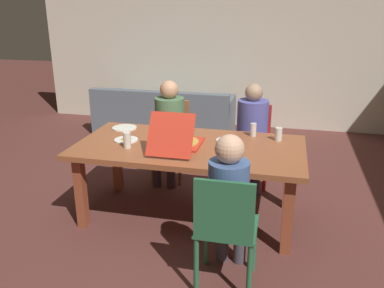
{
  "coord_description": "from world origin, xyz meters",
  "views": [
    {
      "loc": [
        0.83,
        -3.43,
        1.99
      ],
      "look_at": [
        0.0,
        0.1,
        0.72
      ],
      "focal_mm": 37.53,
      "sensor_mm": 36.0,
      "label": 1
    }
  ],
  "objects_px": {
    "person_2": "(252,127)",
    "plate_1": "(229,140)",
    "person_1": "(169,122)",
    "drinking_glass_2": "(223,146)",
    "plate_0": "(126,139)",
    "dining_table": "(190,153)",
    "pizza_box_0": "(178,141)",
    "plate_2": "(124,128)",
    "drinking_glass_1": "(127,140)",
    "chair_0": "(226,227)",
    "chair_1": "(172,135)",
    "drinking_glass_3": "(253,130)",
    "person_0": "(229,196)",
    "chair_2": "(252,139)",
    "couch": "(164,116)",
    "drinking_glass_0": "(278,134)"
  },
  "relations": [
    {
      "from": "person_2",
      "to": "plate_1",
      "type": "bearing_deg",
      "value": -102.84
    },
    {
      "from": "person_1",
      "to": "drinking_glass_2",
      "type": "height_order",
      "value": "person_1"
    },
    {
      "from": "plate_0",
      "to": "drinking_glass_2",
      "type": "height_order",
      "value": "drinking_glass_2"
    },
    {
      "from": "person_1",
      "to": "person_2",
      "type": "relative_size",
      "value": 1.01
    },
    {
      "from": "dining_table",
      "to": "person_1",
      "type": "bearing_deg",
      "value": 118.69
    },
    {
      "from": "pizza_box_0",
      "to": "plate_2",
      "type": "xyz_separation_m",
      "value": [
        -0.7,
        0.42,
        -0.05
      ]
    },
    {
      "from": "drinking_glass_1",
      "to": "chair_0",
      "type": "bearing_deg",
      "value": -37.32
    },
    {
      "from": "chair_1",
      "to": "drinking_glass_1",
      "type": "xyz_separation_m",
      "value": [
        -0.09,
        -1.16,
        0.31
      ]
    },
    {
      "from": "pizza_box_0",
      "to": "chair_1",
      "type": "bearing_deg",
      "value": 109.18
    },
    {
      "from": "plate_2",
      "to": "drinking_glass_3",
      "type": "height_order",
      "value": "drinking_glass_3"
    },
    {
      "from": "drinking_glass_1",
      "to": "drinking_glass_2",
      "type": "xyz_separation_m",
      "value": [
        0.87,
        0.1,
        -0.02
      ]
    },
    {
      "from": "drinking_glass_2",
      "to": "drinking_glass_3",
      "type": "distance_m",
      "value": 0.56
    },
    {
      "from": "plate_2",
      "to": "drinking_glass_2",
      "type": "xyz_separation_m",
      "value": [
        1.13,
        -0.46,
        0.04
      ]
    },
    {
      "from": "chair_0",
      "to": "plate_2",
      "type": "distance_m",
      "value": 1.88
    },
    {
      "from": "dining_table",
      "to": "drinking_glass_2",
      "type": "relative_size",
      "value": 20.96
    },
    {
      "from": "plate_0",
      "to": "dining_table",
      "type": "bearing_deg",
      "value": 1.11
    },
    {
      "from": "dining_table",
      "to": "person_2",
      "type": "bearing_deg",
      "value": 60.29
    },
    {
      "from": "person_0",
      "to": "person_2",
      "type": "xyz_separation_m",
      "value": [
        0.0,
        1.72,
        0.01
      ]
    },
    {
      "from": "chair_2",
      "to": "couch",
      "type": "distance_m",
      "value": 2.19
    },
    {
      "from": "person_2",
      "to": "plate_0",
      "type": "relative_size",
      "value": 5.15
    },
    {
      "from": "chair_0",
      "to": "chair_1",
      "type": "relative_size",
      "value": 1.0
    },
    {
      "from": "person_1",
      "to": "chair_2",
      "type": "xyz_separation_m",
      "value": [
        0.94,
        0.21,
        -0.2
      ]
    },
    {
      "from": "chair_1",
      "to": "plate_0",
      "type": "xyz_separation_m",
      "value": [
        -0.18,
        -0.96,
        0.25
      ]
    },
    {
      "from": "chair_0",
      "to": "couch",
      "type": "bearing_deg",
      "value": 113.44
    },
    {
      "from": "chair_1",
      "to": "drinking_glass_1",
      "type": "bearing_deg",
      "value": -94.4
    },
    {
      "from": "person_0",
      "to": "person_2",
      "type": "height_order",
      "value": "person_2"
    },
    {
      "from": "dining_table",
      "to": "drinking_glass_0",
      "type": "xyz_separation_m",
      "value": [
        0.8,
        0.32,
        0.15
      ]
    },
    {
      "from": "person_1",
      "to": "pizza_box_0",
      "type": "xyz_separation_m",
      "value": [
        0.35,
        -0.88,
        0.09
      ]
    },
    {
      "from": "pizza_box_0",
      "to": "plate_1",
      "type": "xyz_separation_m",
      "value": [
        0.43,
        0.26,
        -0.04
      ]
    },
    {
      "from": "person_0",
      "to": "chair_2",
      "type": "relative_size",
      "value": 1.31
    },
    {
      "from": "chair_1",
      "to": "drinking_glass_3",
      "type": "relative_size",
      "value": 6.98
    },
    {
      "from": "dining_table",
      "to": "plate_0",
      "type": "bearing_deg",
      "value": -178.89
    },
    {
      "from": "person_1",
      "to": "drinking_glass_3",
      "type": "distance_m",
      "value": 1.08
    },
    {
      "from": "person_0",
      "to": "chair_2",
      "type": "height_order",
      "value": "person_0"
    },
    {
      "from": "drinking_glass_2",
      "to": "couch",
      "type": "relative_size",
      "value": 0.05
    },
    {
      "from": "drinking_glass_0",
      "to": "drinking_glass_3",
      "type": "xyz_separation_m",
      "value": [
        -0.25,
        0.08,
        0.0
      ]
    },
    {
      "from": "person_1",
      "to": "couch",
      "type": "height_order",
      "value": "person_1"
    },
    {
      "from": "chair_0",
      "to": "person_0",
      "type": "height_order",
      "value": "person_0"
    },
    {
      "from": "chair_2",
      "to": "plate_1",
      "type": "relative_size",
      "value": 3.6
    },
    {
      "from": "person_2",
      "to": "plate_0",
      "type": "bearing_deg",
      "value": -141.76
    },
    {
      "from": "plate_2",
      "to": "drinking_glass_0",
      "type": "xyz_separation_m",
      "value": [
        1.6,
        -0.03,
        0.06
      ]
    },
    {
      "from": "drinking_glass_3",
      "to": "person_1",
      "type": "bearing_deg",
      "value": 157.79
    },
    {
      "from": "chair_0",
      "to": "pizza_box_0",
      "type": "distance_m",
      "value": 1.13
    },
    {
      "from": "chair_2",
      "to": "drinking_glass_1",
      "type": "distance_m",
      "value": 1.64
    },
    {
      "from": "plate_1",
      "to": "drinking_glass_2",
      "type": "height_order",
      "value": "drinking_glass_2"
    },
    {
      "from": "person_2",
      "to": "chair_2",
      "type": "bearing_deg",
      "value": 90.0
    },
    {
      "from": "drinking_glass_1",
      "to": "drinking_glass_3",
      "type": "bearing_deg",
      "value": 29.42
    },
    {
      "from": "plate_0",
      "to": "drinking_glass_3",
      "type": "relative_size",
      "value": 1.74
    },
    {
      "from": "dining_table",
      "to": "person_1",
      "type": "distance_m",
      "value": 0.93
    },
    {
      "from": "drinking_glass_3",
      "to": "chair_2",
      "type": "bearing_deg",
      "value": 94.86
    }
  ]
}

